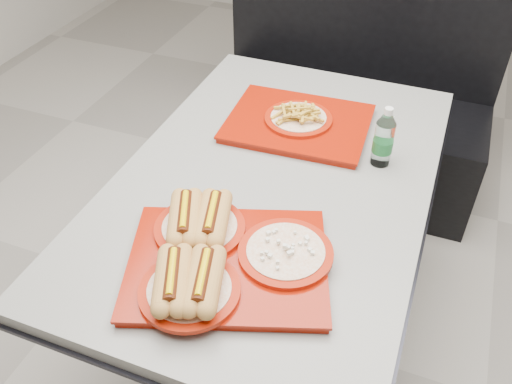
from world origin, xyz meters
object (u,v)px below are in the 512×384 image
at_px(tray_far, 298,120).
at_px(water_bottle, 383,140).
at_px(diner_table, 273,217).
at_px(booth_bench, 349,102).
at_px(tray_near, 219,256).

height_order(tray_far, water_bottle, water_bottle).
distance_m(diner_table, booth_bench, 1.11).
bearing_deg(booth_bench, diner_table, -90.00).
relative_size(tray_far, water_bottle, 2.47).
bearing_deg(diner_table, tray_near, -90.84).
relative_size(tray_near, tray_far, 1.21).
distance_m(tray_near, water_bottle, 0.64).
distance_m(booth_bench, tray_far, 0.89).
distance_m(tray_near, tray_far, 0.67).
xyz_separation_m(booth_bench, water_bottle, (0.28, -0.91, 0.43)).
xyz_separation_m(booth_bench, tray_near, (-0.01, -1.48, 0.39)).
height_order(diner_table, booth_bench, booth_bench).
height_order(booth_bench, water_bottle, booth_bench).
bearing_deg(booth_bench, tray_far, -91.15).
bearing_deg(tray_near, tray_far, 90.91).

